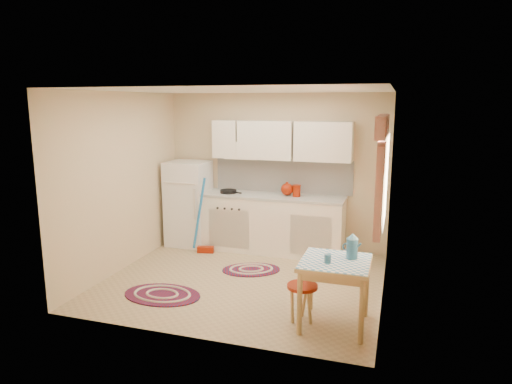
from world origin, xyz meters
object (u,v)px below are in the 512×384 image
table (334,293)px  stool (302,303)px  base_cabinets (272,225)px  fridge (189,203)px

table → stool: 0.37m
base_cabinets → stool: base_cabinets is taller
fridge → base_cabinets: size_ratio=0.62×
fridge → base_cabinets: (1.43, 0.05, -0.26)m
base_cabinets → fridge: bearing=-178.0°
fridge → table: (2.73, -2.15, -0.34)m
fridge → stool: (2.39, -2.16, -0.49)m
fridge → base_cabinets: bearing=2.0°
table → stool: size_ratio=1.71×
base_cabinets → stool: (0.95, -2.21, -0.23)m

